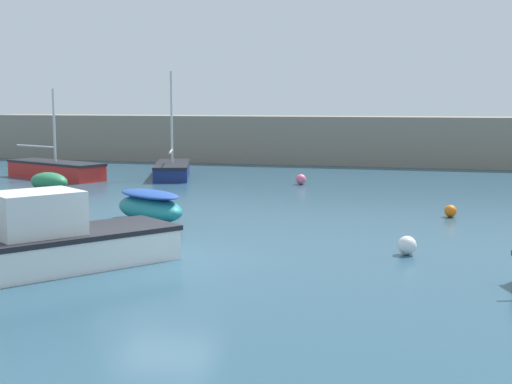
# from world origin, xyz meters

# --- Properties ---
(ground_plane) EXTENTS (120.00, 120.00, 0.20)m
(ground_plane) POSITION_xyz_m (0.00, 0.00, -0.10)
(ground_plane) COLOR #284C60
(harbor_breakwater) EXTENTS (47.20, 3.45, 2.99)m
(harbor_breakwater) POSITION_xyz_m (0.00, 28.82, 1.49)
(harbor_breakwater) COLOR gray
(harbor_breakwater) RESTS_ON ground_plane
(fishing_dinghy_green) EXTENTS (2.20, 1.61, 0.83)m
(fishing_dinghy_green) POSITION_xyz_m (-10.17, 11.81, 0.41)
(fishing_dinghy_green) COLOR #287A4C
(fishing_dinghy_green) RESTS_ON ground_plane
(rowboat_with_red_cover) EXTENTS (3.42, 2.97, 1.03)m
(rowboat_with_red_cover) POSITION_xyz_m (-2.68, 5.42, 0.52)
(rowboat_with_red_cover) COLOR teal
(rowboat_with_red_cover) RESTS_ON ground_plane
(sailboat_twin_hulled) EXTENTS (6.23, 3.99, 4.57)m
(sailboat_twin_hulled) POSITION_xyz_m (-12.49, 16.37, 0.46)
(sailboat_twin_hulled) COLOR red
(sailboat_twin_hulled) RESTS_ON ground_plane
(cabin_cruiser_white) EXTENTS (5.14, 5.93, 1.88)m
(cabin_cruiser_white) POSITION_xyz_m (-2.30, -1.38, 0.64)
(cabin_cruiser_white) COLOR white
(cabin_cruiser_white) RESTS_ON ground_plane
(sailboat_tall_mast) EXTENTS (3.35, 5.77, 5.46)m
(sailboat_tall_mast) POSITION_xyz_m (-6.94, 18.45, 0.41)
(sailboat_tall_mast) COLOR navy
(sailboat_tall_mast) RESTS_ON ground_plane
(mooring_buoy_pink) EXTENTS (0.49, 0.49, 0.49)m
(mooring_buoy_pink) POSITION_xyz_m (0.14, 16.98, 0.25)
(mooring_buoy_pink) COLOR #EA668C
(mooring_buoy_pink) RESTS_ON ground_plane
(mooring_buoy_orange) EXTENTS (0.42, 0.42, 0.42)m
(mooring_buoy_orange) POSITION_xyz_m (6.92, 8.85, 0.21)
(mooring_buoy_orange) COLOR orange
(mooring_buoy_orange) RESTS_ON ground_plane
(mooring_buoy_white) EXTENTS (0.49, 0.49, 0.49)m
(mooring_buoy_white) POSITION_xyz_m (5.76, 2.33, 0.25)
(mooring_buoy_white) COLOR white
(mooring_buoy_white) RESTS_ON ground_plane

